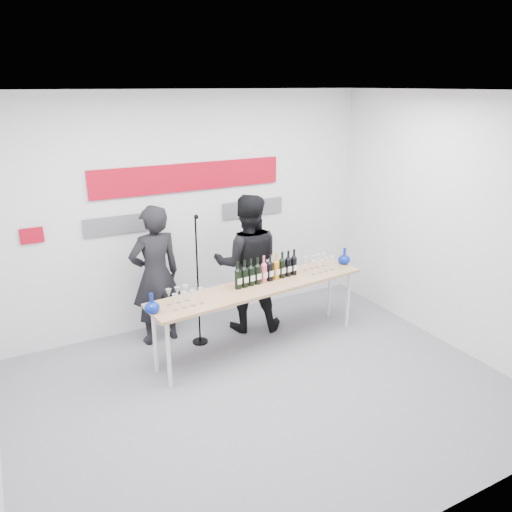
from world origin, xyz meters
The scene contains 12 objects.
ground centered at (0.00, 0.00, 0.00)m, with size 5.00×5.00×0.00m, color slate.
back_wall centered at (0.00, 2.00, 1.50)m, with size 5.00×0.04×3.00m, color silver.
signage centered at (-0.06, 1.97, 1.81)m, with size 3.38×0.02×0.79m.
tasting_table centered at (0.39, 0.84, 0.76)m, with size 2.76×0.81×0.82m.
wine_bottles centered at (0.53, 0.91, 0.98)m, with size 0.89×0.16×0.33m.
decanter_left centered at (-0.94, 0.72, 0.92)m, with size 0.16×0.16×0.21m, color navy, non-canonical shape.
decanter_right centered at (1.73, 0.98, 0.92)m, with size 0.16×0.16×0.21m, color navy, non-canonical shape.
glasses_left centered at (-0.59, 0.73, 0.91)m, with size 0.38×0.24×0.18m.
glasses_right centered at (1.29, 0.93, 0.91)m, with size 0.38×0.25×0.18m.
presenter_left centered at (-0.63, 1.59, 0.87)m, with size 0.63×0.42×1.74m, color black.
presenter_right centered at (0.51, 1.39, 0.89)m, with size 0.87×0.68×1.79m, color black.
mic_stand centered at (-0.21, 1.29, 0.50)m, with size 0.19×0.19×1.65m.
Camera 1 is at (-2.20, -3.92, 3.05)m, focal length 35.00 mm.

